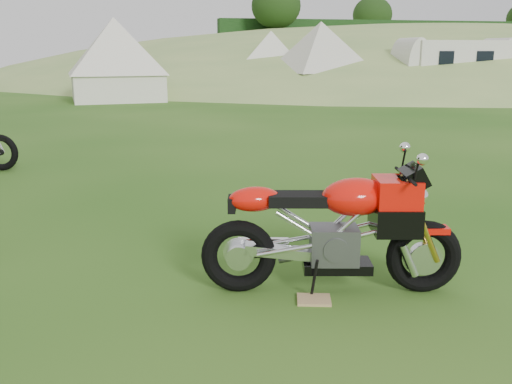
{
  "coord_description": "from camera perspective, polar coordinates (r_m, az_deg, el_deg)",
  "views": [
    {
      "loc": [
        -1.0,
        -4.6,
        1.99
      ],
      "look_at": [
        0.12,
        0.4,
        0.71
      ],
      "focal_mm": 40.0,
      "sensor_mm": 36.0,
      "label": 1
    }
  ],
  "objects": [
    {
      "name": "ground",
      "position": [
        5.11,
        -0.31,
        -8.89
      ],
      "size": [
        120.0,
        120.0,
        0.0
      ],
      "primitive_type": "plane",
      "color": "#1E4E10",
      "rests_on": "ground"
    },
    {
      "name": "hillside",
      "position": [
        51.17,
        17.04,
        11.22
      ],
      "size": [
        80.0,
        64.0,
        8.0
      ],
      "primitive_type": "ellipsoid",
      "color": "#73984D",
      "rests_on": "ground"
    },
    {
      "name": "hedgerow",
      "position": [
        51.17,
        17.04,
        11.22
      ],
      "size": [
        36.0,
        1.2,
        8.6
      ],
      "primitive_type": null,
      "color": "black",
      "rests_on": "ground"
    },
    {
      "name": "sport_motorcycle",
      "position": [
        4.75,
        7.63,
        -2.88
      ],
      "size": [
        2.13,
        0.96,
        1.24
      ],
      "primitive_type": null,
      "rotation": [
        0.0,
        0.0,
        -0.22
      ],
      "color": "red",
      "rests_on": "ground"
    },
    {
      "name": "plywood_board",
      "position": [
        4.75,
        5.81,
        -10.67
      ],
      "size": [
        0.32,
        0.28,
        0.02
      ],
      "primitive_type": "cube",
      "rotation": [
        0.0,
        0.0,
        -0.26
      ],
      "color": "tan",
      "rests_on": "ground"
    },
    {
      "name": "tent_left",
      "position": [
        23.97,
        -13.84,
        12.45
      ],
      "size": [
        3.78,
        3.78,
        2.98
      ],
      "primitive_type": null,
      "rotation": [
        0.0,
        0.0,
        0.11
      ],
      "color": "silver",
      "rests_on": "ground"
    },
    {
      "name": "tent_mid",
      "position": [
        28.18,
        1.5,
        12.82
      ],
      "size": [
        3.8,
        3.8,
        2.77
      ],
      "primitive_type": null,
      "rotation": [
        0.0,
        0.0,
        -0.21
      ],
      "color": "silver",
      "rests_on": "ground"
    },
    {
      "name": "tent_right",
      "position": [
        26.13,
        6.44,
        12.84
      ],
      "size": [
        3.97,
        3.97,
        2.96
      ],
      "primitive_type": null,
      "rotation": [
        0.0,
        0.0,
        0.18
      ],
      "color": "beige",
      "rests_on": "ground"
    },
    {
      "name": "caravan",
      "position": [
        27.11,
        19.15,
        11.66
      ],
      "size": [
        5.27,
        2.48,
        2.44
      ],
      "primitive_type": null,
      "rotation": [
        0.0,
        0.0,
        -0.03
      ],
      "color": "silver",
      "rests_on": "ground"
    }
  ]
}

